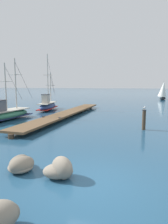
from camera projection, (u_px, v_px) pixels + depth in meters
The scene contains 9 objects.
ground_plane at pixel (90, 183), 6.62m from camera, with size 400.00×400.00×0.00m, color navy.
floating_dock at pixel (67, 113), 20.69m from camera, with size 1.80×18.58×0.53m.
fishing_boat_0 at pixel (4, 114), 18.43m from camera, with size 2.22×7.59×5.98m.
fishing_boat_1 at pixel (48, 105), 25.92m from camera, with size 2.45×6.37×7.36m.
mooring_piling at pixel (144, 119), 14.43m from camera, with size 0.30×0.30×1.51m.
perched_seagull at pixel (144, 108), 14.31m from camera, with size 0.22×0.37×0.27m.
shore_rock_near_left at pixel (21, 164), 7.55m from camera, with size 1.34×1.39×0.62m.
shore_rock_near_right at pixel (60, 169), 6.94m from camera, with size 1.37×1.14×0.79m.
distant_sailboat at pixel (163, 91), 44.33m from camera, with size 2.56×3.75×4.58m.
Camera 1 is at (1.69, -6.00, 3.30)m, focal length 31.31 mm.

